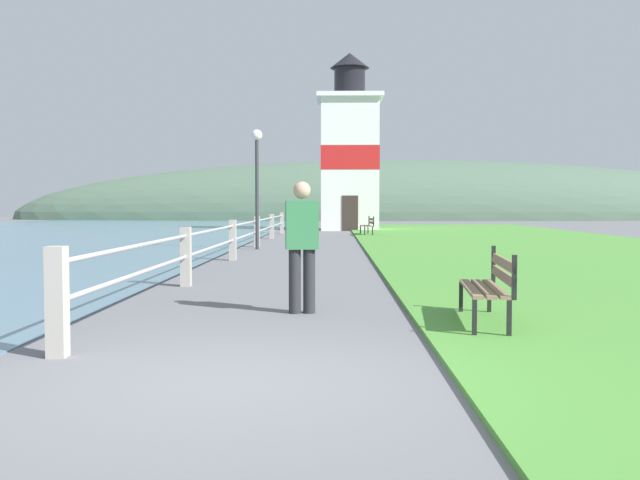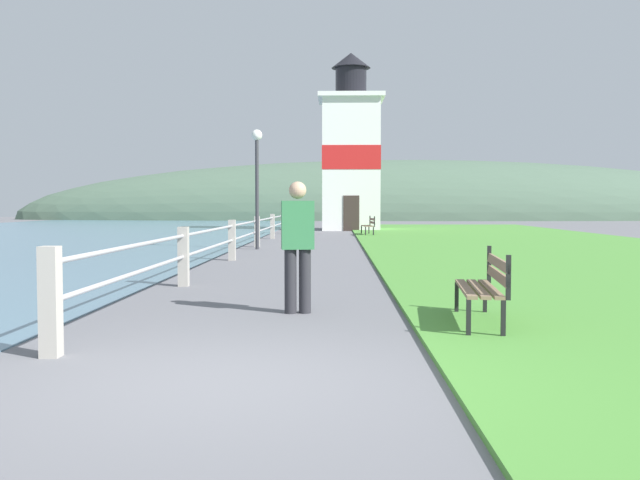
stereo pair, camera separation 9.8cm
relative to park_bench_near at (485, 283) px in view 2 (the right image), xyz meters
The scene contains 9 objects.
ground_plane 3.96m from the park_bench_near, 135.00° to the right, with size 160.00×160.00×0.00m, color slate.
grass_verge 16.35m from the park_bench_near, 71.75° to the left, with size 12.00×54.90×0.06m.
seawall_railing 14.04m from the park_bench_near, 108.99° to the left, with size 0.18×30.29×1.08m.
park_bench_near is the anchor object (origin of this frame).
park_bench_midway 25.62m from the park_bench_near, 90.48° to the left, with size 0.60×1.82×0.94m.
lighthouse 33.40m from the park_bench_near, 91.64° to the left, with size 3.77×3.77×10.28m.
person_strolling 2.60m from the park_bench_near, 155.03° to the left, with size 0.46×0.29×1.80m.
lamp_post 15.77m from the park_bench_near, 106.44° to the left, with size 0.36×0.36×3.96m.
distant_hillside 64.04m from the park_bench_near, 85.32° to the left, with size 80.00×16.00×12.00m.
Camera 2 is at (0.98, -5.80, 1.48)m, focal length 40.00 mm.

